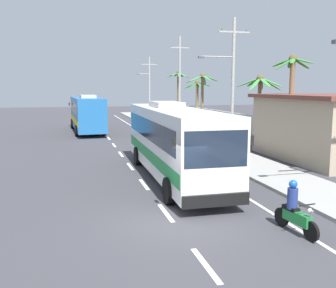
{
  "coord_description": "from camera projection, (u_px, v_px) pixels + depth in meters",
  "views": [
    {
      "loc": [
        -3.16,
        -11.83,
        4.44
      ],
      "look_at": [
        1.41,
        5.94,
        1.7
      ],
      "focal_mm": 40.38,
      "sensor_mm": 36.0,
      "label": 1
    }
  ],
  "objects": [
    {
      "name": "palm_third",
      "position": [
        260.0,
        94.0,
        28.5
      ],
      "size": [
        3.29,
        3.61,
        5.41
      ],
      "color": "brown",
      "rests_on": "ground"
    },
    {
      "name": "palm_second",
      "position": [
        292.0,
        86.0,
        24.77
      ],
      "size": [
        2.65,
        2.66,
        6.57
      ],
      "color": "brown",
      "rests_on": "ground"
    },
    {
      "name": "utility_pole_far",
      "position": [
        180.0,
        80.0,
        42.68
      ],
      "size": [
        2.1,
        0.24,
        10.15
      ],
      "color": "#9E9E99",
      "rests_on": "ground"
    },
    {
      "name": "palm_fourth",
      "position": [
        178.0,
        87.0,
        46.33
      ],
      "size": [
        2.79,
        2.84,
        6.5
      ],
      "color": "brown",
      "rests_on": "ground"
    },
    {
      "name": "pedestrian_near_kerb",
      "position": [
        205.0,
        129.0,
        31.36
      ],
      "size": [
        0.36,
        0.36,
        1.73
      ],
      "rotation": [
        0.0,
        0.0,
        4.45
      ],
      "color": "beige",
      "rests_on": "sidewalk_kerb"
    },
    {
      "name": "coach_bus_foreground",
      "position": [
        173.0,
        139.0,
        18.61
      ],
      "size": [
        3.0,
        12.04,
        3.72
      ],
      "color": "silver",
      "rests_on": "ground"
    },
    {
      "name": "ground_plane",
      "position": [
        171.0,
        220.0,
        12.77
      ],
      "size": [
        160.0,
        160.0,
        0.0
      ],
      "primitive_type": "plane",
      "color": "#3A3A3F"
    },
    {
      "name": "utility_pole_mid",
      "position": [
        232.0,
        79.0,
        28.48
      ],
      "size": [
        4.01,
        0.24,
        9.59
      ],
      "color": "#9E9E99",
      "rests_on": "ground"
    },
    {
      "name": "motorcycle_trailing",
      "position": [
        169.0,
        138.0,
        28.7
      ],
      "size": [
        0.56,
        1.96,
        1.54
      ],
      "color": "black",
      "rests_on": "ground"
    },
    {
      "name": "pedestrian_far_walk",
      "position": [
        229.0,
        138.0,
        25.86
      ],
      "size": [
        0.36,
        0.36,
        1.75
      ],
      "rotation": [
        0.0,
        0.0,
        1.49
      ],
      "color": "#75388E",
      "rests_on": "sidewalk_kerb"
    },
    {
      "name": "motorcycle_beside_bus",
      "position": [
        295.0,
        212.0,
        11.6
      ],
      "size": [
        0.56,
        1.96,
        1.64
      ],
      "color": "black",
      "rests_on": "ground"
    },
    {
      "name": "palm_nearest",
      "position": [
        202.0,
        89.0,
        38.14
      ],
      "size": [
        3.55,
        3.45,
        5.89
      ],
      "color": "brown",
      "rests_on": "ground"
    },
    {
      "name": "sidewalk_kerb",
      "position": [
        234.0,
        157.0,
        24.01
      ],
      "size": [
        3.2,
        90.0,
        0.14
      ],
      "primitive_type": "cube",
      "color": "#999993",
      "rests_on": "ground"
    },
    {
      "name": "palm_farthest",
      "position": [
        197.0,
        95.0,
        42.67
      ],
      "size": [
        2.97,
        2.93,
        5.26
      ],
      "color": "brown",
      "rests_on": "ground"
    },
    {
      "name": "coach_bus_far_lane",
      "position": [
        87.0,
        113.0,
        38.04
      ],
      "size": [
        3.39,
        11.4,
        3.75
      ],
      "color": "#2366A8",
      "rests_on": "ground"
    },
    {
      "name": "lane_markings",
      "position": [
        152.0,
        150.0,
        27.12
      ],
      "size": [
        3.83,
        71.0,
        0.01
      ],
      "color": "white",
      "rests_on": "ground"
    },
    {
      "name": "boundary_wall",
      "position": [
        259.0,
        132.0,
        28.62
      ],
      "size": [
        0.24,
        60.0,
        2.28
      ],
      "primitive_type": "cube",
      "color": "#B2B2AD",
      "rests_on": "ground"
    },
    {
      "name": "utility_pole_distant",
      "position": [
        149.0,
        85.0,
        56.8
      ],
      "size": [
        3.02,
        0.24,
        8.99
      ],
      "color": "#9E9E99",
      "rests_on": "ground"
    }
  ]
}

